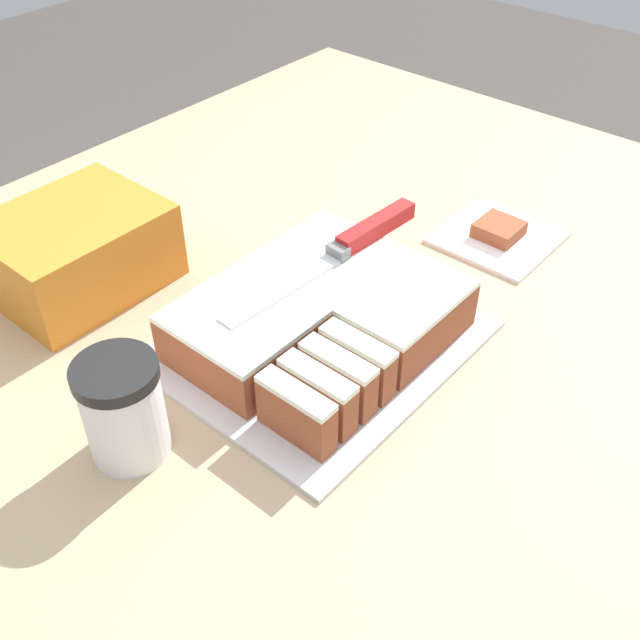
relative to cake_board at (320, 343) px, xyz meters
The scene contains 8 objects.
countertop 0.47m from the cake_board, 51.77° to the left, with size 1.40×1.10×0.92m.
cake_board is the anchor object (origin of this frame).
cake 0.04m from the cake_board, 40.15° to the left, with size 0.30×0.24×0.06m.
knife 0.14m from the cake_board, 16.71° to the left, with size 0.32×0.04×0.02m.
coffee_cup 0.26m from the cake_board, behind, with size 0.08×0.08×0.12m.
paper_napkin 0.34m from the cake_board, ahead, with size 0.15×0.15×0.01m.
brownie 0.34m from the cake_board, ahead, with size 0.06×0.06×0.02m.
storage_box 0.34m from the cake_board, 109.21° to the left, with size 0.21×0.17×0.10m.
Camera 1 is at (-0.57, -0.51, 1.52)m, focal length 42.00 mm.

